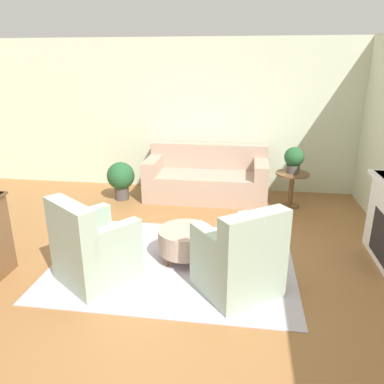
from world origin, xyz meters
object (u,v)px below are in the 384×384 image
Objects in this scene: armchair_left at (92,250)px; side_table at (292,183)px; potted_plant_on_side_table at (294,159)px; ottoman_table at (186,240)px; potted_plant_floor at (121,178)px; couch at (206,180)px; armchair_right at (240,261)px.

side_table is at bearing 47.86° from armchair_left.
armchair_left is 2.38× the size of potted_plant_on_side_table.
potted_plant_floor is at bearing 126.60° from ottoman_table.
potted_plant_floor reaches higher than side_table.
couch is 3.16× the size of ottoman_table.
potted_plant_on_side_table is at bearing 73.37° from armchair_right.
couch is 4.93× the size of potted_plant_on_side_table.
armchair_left is 1.52× the size of potted_plant_floor.
ottoman_table is 1.13× the size of side_table.
armchair_right is 1.73× the size of side_table.
potted_plant_on_side_table reaches higher than ottoman_table.
couch is at bearing 169.85° from potted_plant_on_side_table.
potted_plant_on_side_table is 0.64× the size of potted_plant_floor.
potted_plant_floor is (-3.00, -0.06, -0.45)m from potted_plant_on_side_table.
ottoman_table is (-0.01, -2.35, -0.07)m from couch.
couch is 3.58× the size of side_table.
couch is 2.07× the size of armchair_left.
side_table reaches higher than ottoman_table.
armchair_right is at bearing -42.53° from ottoman_table.
potted_plant_floor is (-3.00, -0.06, -0.01)m from side_table.
armchair_left is 2.71m from potted_plant_floor.
armchair_left reaches higher than side_table.
ottoman_table is (0.96, 0.63, -0.12)m from armchair_left.
ottoman_table is at bearing 33.38° from armchair_left.
couch is at bearing 102.79° from armchair_right.
potted_plant_floor is at bearing 129.52° from armchair_right.
armchair_left is 1.64m from armchair_right.
potted_plant_on_side_table is at bearing -10.15° from couch.
couch is 1.51m from side_table.
potted_plant_on_side_table is (1.50, 2.08, 0.58)m from ottoman_table.
potted_plant_on_side_table is at bearing 47.86° from armchair_left.
couch is at bearing 89.73° from ottoman_table.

